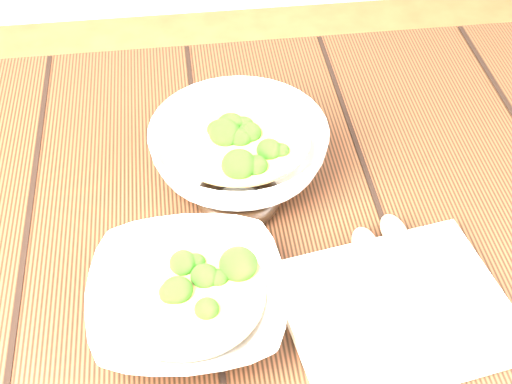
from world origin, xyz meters
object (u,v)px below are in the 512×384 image
object	(u,v)px
trivet	(238,197)
napkin	(397,310)
table	(230,311)
soup_bowl_front	(188,299)
soup_bowl_back	(239,149)

from	to	relation	value
trivet	napkin	world-z (taller)	trivet
napkin	trivet	bearing A→B (deg)	119.66
trivet	table	bearing A→B (deg)	-107.49
soup_bowl_front	napkin	size ratio (longest dim) A/B	0.91
soup_bowl_back	napkin	bearing A→B (deg)	-59.73
table	napkin	xyz separation A→B (m)	(0.16, -0.11, 0.13)
soup_bowl_front	trivet	bearing A→B (deg)	65.68
soup_bowl_front	soup_bowl_back	distance (m)	0.22
napkin	table	bearing A→B (deg)	136.18
table	napkin	size ratio (longest dim) A/B	5.45
soup_bowl_back	trivet	bearing A→B (deg)	-97.46
trivet	soup_bowl_front	bearing A→B (deg)	-114.32
table	soup_bowl_front	xyz separation A→B (m)	(-0.05, -0.08, 0.15)
soup_bowl_back	napkin	world-z (taller)	soup_bowl_back
table	soup_bowl_front	size ratio (longest dim) A/B	5.98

